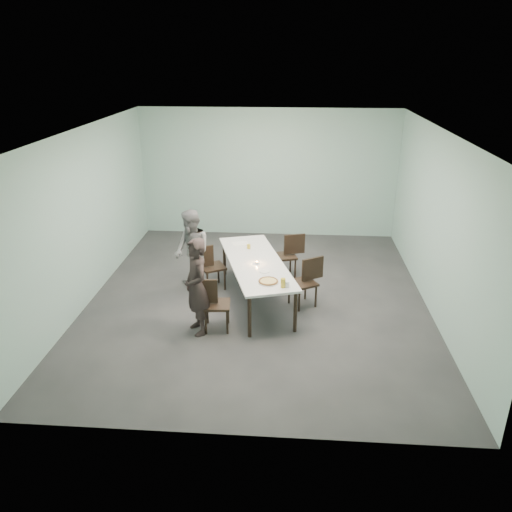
# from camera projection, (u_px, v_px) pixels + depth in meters

# --- Properties ---
(ground) EXTENTS (7.00, 7.00, 0.00)m
(ground) POSITION_uv_depth(u_px,v_px,m) (258.00, 298.00, 9.07)
(ground) COLOR #333335
(ground) RESTS_ON ground
(room_shell) EXTENTS (6.02, 7.02, 3.01)m
(room_shell) POSITION_uv_depth(u_px,v_px,m) (258.00, 190.00, 8.30)
(room_shell) COLOR #9BC3BA
(room_shell) RESTS_ON ground
(table) EXTENTS (1.61, 2.75, 0.75)m
(table) POSITION_uv_depth(u_px,v_px,m) (256.00, 264.00, 8.77)
(table) COLOR white
(table) RESTS_ON ground
(chair_near_left) EXTENTS (0.63, 0.46, 0.87)m
(chair_near_left) POSITION_uv_depth(u_px,v_px,m) (212.00, 301.00, 7.91)
(chair_near_left) COLOR black
(chair_near_left) RESTS_ON ground
(chair_far_left) EXTENTS (0.65, 0.57, 0.87)m
(chair_far_left) POSITION_uv_depth(u_px,v_px,m) (209.00, 264.00, 9.27)
(chair_far_left) COLOR black
(chair_far_left) RESTS_ON ground
(chair_near_right) EXTENTS (0.64, 0.58, 0.87)m
(chair_near_right) POSITION_uv_depth(u_px,v_px,m) (307.00, 278.00, 8.68)
(chair_near_right) COLOR black
(chair_near_right) RESTS_ON ground
(chair_far_right) EXTENTS (0.65, 0.52, 0.87)m
(chair_far_right) POSITION_uv_depth(u_px,v_px,m) (289.00, 252.00, 9.80)
(chair_far_right) COLOR black
(chair_far_right) RESTS_ON ground
(diner_near) EXTENTS (0.62, 0.69, 1.58)m
(diner_near) POSITION_uv_depth(u_px,v_px,m) (196.00, 287.00, 7.72)
(diner_near) COLOR black
(diner_near) RESTS_ON ground
(diner_far) EXTENTS (0.91, 0.95, 1.55)m
(diner_far) POSITION_uv_depth(u_px,v_px,m) (192.00, 251.00, 9.12)
(diner_far) COLOR slate
(diner_far) RESTS_ON ground
(pizza) EXTENTS (0.34, 0.34, 0.04)m
(pizza) POSITION_uv_depth(u_px,v_px,m) (268.00, 281.00, 7.95)
(pizza) COLOR white
(pizza) RESTS_ON table
(side_plate) EXTENTS (0.18, 0.18, 0.01)m
(side_plate) POSITION_uv_depth(u_px,v_px,m) (264.00, 271.00, 8.35)
(side_plate) COLOR white
(side_plate) RESTS_ON table
(beer_glass) EXTENTS (0.08, 0.08, 0.15)m
(beer_glass) POSITION_uv_depth(u_px,v_px,m) (283.00, 283.00, 7.76)
(beer_glass) COLOR gold
(beer_glass) RESTS_ON table
(water_tumbler) EXTENTS (0.08, 0.08, 0.09)m
(water_tumbler) POSITION_uv_depth(u_px,v_px,m) (287.00, 284.00, 7.80)
(water_tumbler) COLOR silver
(water_tumbler) RESTS_ON table
(tealight) EXTENTS (0.06, 0.06, 0.05)m
(tealight) POSITION_uv_depth(u_px,v_px,m) (257.00, 263.00, 8.64)
(tealight) COLOR silver
(tealight) RESTS_ON table
(amber_tumbler) EXTENTS (0.07, 0.07, 0.08)m
(amber_tumbler) POSITION_uv_depth(u_px,v_px,m) (249.00, 246.00, 9.31)
(amber_tumbler) COLOR gold
(amber_tumbler) RESTS_ON table
(menu) EXTENTS (0.35, 0.30, 0.01)m
(menu) POSITION_uv_depth(u_px,v_px,m) (240.00, 243.00, 9.56)
(menu) COLOR silver
(menu) RESTS_ON table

